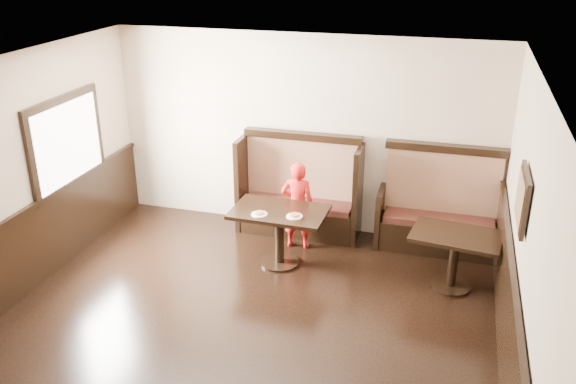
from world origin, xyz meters
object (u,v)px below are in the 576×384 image
at_px(booth_main, 300,197).
at_px(child, 298,205).
at_px(table_main, 279,223).
at_px(table_neighbor, 455,248).
at_px(booth_neighbor, 439,216).

distance_m(booth_main, child, 0.50).
height_order(table_main, child, child).
height_order(table_neighbor, child, child).
relative_size(booth_main, table_main, 1.44).
xyz_separation_m(table_neighbor, child, (-2.09, 0.52, 0.08)).
xyz_separation_m(booth_main, table_main, (-0.01, -1.01, 0.06)).
bearing_deg(table_main, child, 80.61).
bearing_deg(table_neighbor, booth_main, 162.97).
bearing_deg(child, table_main, 73.47).
relative_size(booth_main, child, 1.42).
distance_m(table_neighbor, child, 2.15).
bearing_deg(booth_neighbor, table_neighbor, -77.01).
relative_size(booth_main, booth_neighbor, 1.06).
height_order(booth_neighbor, child, booth_neighbor).
bearing_deg(child, table_neighbor, 160.46).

